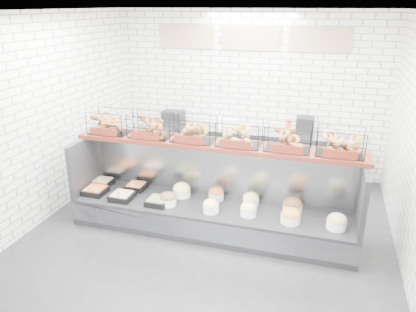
% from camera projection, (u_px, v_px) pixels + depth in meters
% --- Properties ---
extents(ground, '(5.50, 5.50, 0.00)m').
position_uv_depth(ground, '(205.00, 240.00, 5.62)').
color(ground, black).
rests_on(ground, ground).
extents(room_shell, '(5.02, 5.51, 3.01)m').
position_uv_depth(room_shell, '(218.00, 84.00, 5.43)').
color(room_shell, white).
rests_on(room_shell, ground).
extents(display_case, '(4.00, 0.90, 1.20)m').
position_uv_depth(display_case, '(212.00, 208.00, 5.81)').
color(display_case, black).
rests_on(display_case, ground).
extents(bagel_shelf, '(4.10, 0.50, 0.40)m').
position_uv_depth(bagel_shelf, '(216.00, 134.00, 5.59)').
color(bagel_shelf, '#3E140D').
rests_on(bagel_shelf, display_case).
extents(prep_counter, '(4.00, 0.60, 1.20)m').
position_uv_depth(prep_counter, '(243.00, 151.00, 7.63)').
color(prep_counter, '#93969B').
rests_on(prep_counter, ground).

